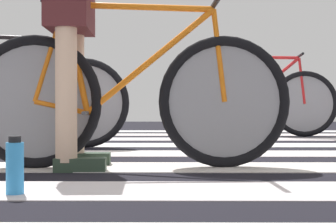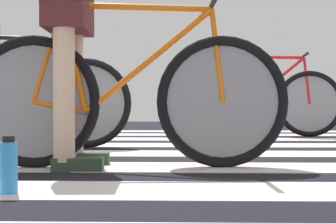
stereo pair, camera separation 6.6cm
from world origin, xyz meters
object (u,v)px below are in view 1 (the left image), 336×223
object	(u,v)px
bicycle_3_of_3	(257,101)
cyclist_3_of_3	(228,76)
water_bottle	(15,167)
bicycle_1_of_3	(130,97)
cyclist_1_of_3	(71,46)
bicycle_2_of_3	(18,99)

from	to	relation	value
bicycle_3_of_3	cyclist_3_of_3	xyz separation A→B (m)	(-0.31, 0.03, 0.28)
cyclist_3_of_3	water_bottle	bearing A→B (deg)	-102.76
bicycle_1_of_3	cyclist_3_of_3	xyz separation A→B (m)	(0.86, 2.83, 0.28)
bicycle_1_of_3	cyclist_1_of_3	bearing A→B (deg)	180.00
bicycle_1_of_3	bicycle_3_of_3	xyz separation A→B (m)	(1.17, 2.80, 0.00)
bicycle_2_of_3	bicycle_3_of_3	xyz separation A→B (m)	(2.15, 1.58, 0.00)
cyclist_1_of_3	bicycle_2_of_3	size ratio (longest dim) A/B	0.58
bicycle_3_of_3	water_bottle	bearing A→B (deg)	-107.19
water_bottle	bicycle_3_of_3	bearing A→B (deg)	66.99
bicycle_3_of_3	water_bottle	size ratio (longest dim) A/B	7.82
bicycle_1_of_3	bicycle_3_of_3	distance (m)	3.03
bicycle_2_of_3	cyclist_3_of_3	xyz separation A→B (m)	(1.84, 1.61, 0.28)
cyclist_1_of_3	bicycle_1_of_3	bearing A→B (deg)	-0.00
cyclist_1_of_3	cyclist_3_of_3	world-z (taller)	cyclist_3_of_3
bicycle_1_of_3	cyclist_3_of_3	distance (m)	2.97
bicycle_1_of_3	bicycle_3_of_3	bearing A→B (deg)	64.83
bicycle_1_of_3	bicycle_2_of_3	distance (m)	1.56
bicycle_1_of_3	water_bottle	size ratio (longest dim) A/B	7.84
cyclist_1_of_3	bicycle_3_of_3	bearing A→B (deg)	59.75
bicycle_2_of_3	cyclist_1_of_3	bearing A→B (deg)	-68.29
bicycle_1_of_3	bicycle_3_of_3	world-z (taller)	same
cyclist_1_of_3	water_bottle	size ratio (longest dim) A/B	4.57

